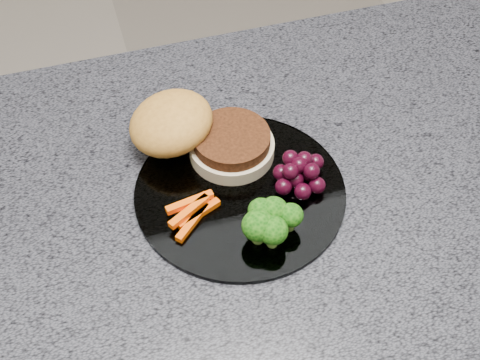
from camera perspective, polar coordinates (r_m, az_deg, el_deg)
name	(u,v)px	position (r m, az deg, el deg)	size (l,w,h in m)	color
island_cabinet	(239,354)	(1.23, -0.06, -14.64)	(1.20, 0.60, 0.86)	brown
countertop	(239,199)	(0.84, -0.09, -1.65)	(1.20, 0.60, 0.04)	#44454D
plate	(240,192)	(0.82, 0.00, -1.02)	(0.26, 0.26, 0.01)	white
burger	(193,133)	(0.85, -4.06, 4.01)	(0.21, 0.18, 0.06)	#C6B38B
carrot_sticks	(192,212)	(0.79, -4.12, -2.72)	(0.07, 0.06, 0.02)	#FF5504
broccoli	(269,220)	(0.76, 2.52, -3.46)	(0.07, 0.06, 0.05)	#58802E
grape_bunch	(300,173)	(0.82, 5.14, 0.64)	(0.07, 0.06, 0.04)	black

